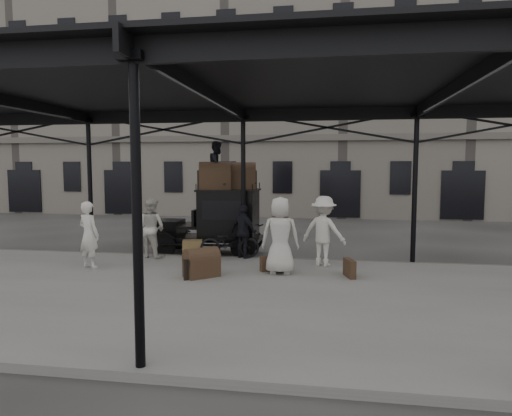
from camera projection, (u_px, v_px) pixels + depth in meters
The scene contains 18 objects.
ground at pixel (230, 277), 12.07m from camera, with size 120.00×120.00×0.00m, color #383533.
platform at pixel (210, 295), 10.09m from camera, with size 28.00×8.00×0.15m, color slate.
canopy at pixel (212, 90), 9.95m from camera, with size 22.50×9.00×4.74m.
building_frontage at pixel (289, 102), 29.13m from camera, with size 64.00×8.00×14.00m, color slate.
taxi at pixel (220, 219), 15.03m from camera, with size 3.65×1.55×2.18m.
porter_left at pixel (89, 235), 12.43m from camera, with size 0.67×0.44×1.83m, color silver.
porter_midleft at pixel (152, 228), 13.90m from camera, with size 0.88×0.69×1.81m, color beige.
porter_centre at pixel (280, 235), 11.76m from camera, with size 0.98×0.64×2.00m, color beige.
porter_official at pixel (244, 232), 13.74m from camera, with size 0.95×0.39×1.62m, color black.
porter_right at pixel (324, 231), 12.69m from camera, with size 1.26×0.73×1.95m, color silver.
bicycle at pixel (230, 242), 13.83m from camera, with size 0.62×1.79×0.94m, color black.
porter_roof at pixel (218, 165), 14.78m from camera, with size 0.76×0.59×1.56m, color black.
steamer_trunk_roof_near at pixel (215, 178), 14.68m from camera, with size 1.01×0.62×0.74m, color #493722, non-canonical shape.
steamer_trunk_roof_far at pixel (241, 178), 15.01m from camera, with size 0.99×0.61×0.73m, color #493722, non-canonical shape.
steamer_trunk_platform at pixel (202, 265), 11.47m from camera, with size 0.84×0.51×0.61m, color #493722, non-canonical shape.
wicker_hamper at pixel (193, 248), 14.05m from camera, with size 0.60×0.45×0.50m, color olive.
suitcase_upright at pixel (349, 268), 11.44m from camera, with size 0.15×0.60×0.45m, color #493722.
suitcase_flat at pixel (271, 263), 12.12m from camera, with size 0.60×0.15×0.40m, color #493722.
Camera 1 is at (2.55, -11.59, 2.93)m, focal length 32.00 mm.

